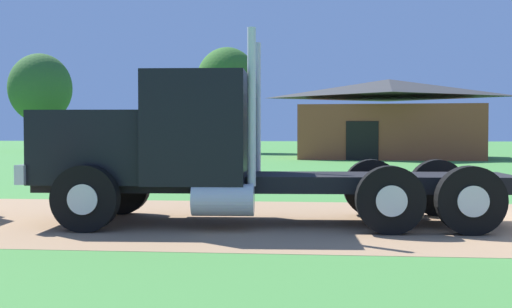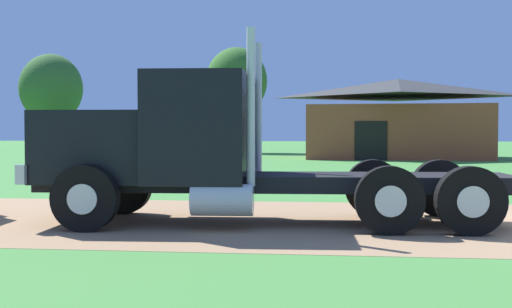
% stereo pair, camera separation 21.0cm
% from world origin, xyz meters
% --- Properties ---
extents(truck_foreground_white, '(8.39, 3.07, 3.30)m').
position_xyz_m(truck_foreground_white, '(-6.37, -0.39, 1.26)').
color(truck_foreground_white, black).
rests_on(truck_foreground_white, ground_plane).
extents(shed_building, '(11.47, 9.02, 4.83)m').
position_xyz_m(shed_building, '(-0.23, 29.78, 2.33)').
color(shed_building, brown).
rests_on(shed_building, ground_plane).
extents(tree_left, '(5.23, 5.23, 8.12)m').
position_xyz_m(tree_left, '(-27.75, 41.98, 5.23)').
color(tree_left, '#513823').
rests_on(tree_left, ground_plane).
extents(tree_mid, '(4.66, 4.66, 8.01)m').
position_xyz_m(tree_mid, '(-11.51, 38.59, 5.43)').
color(tree_mid, '#513823').
rests_on(tree_mid, ground_plane).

